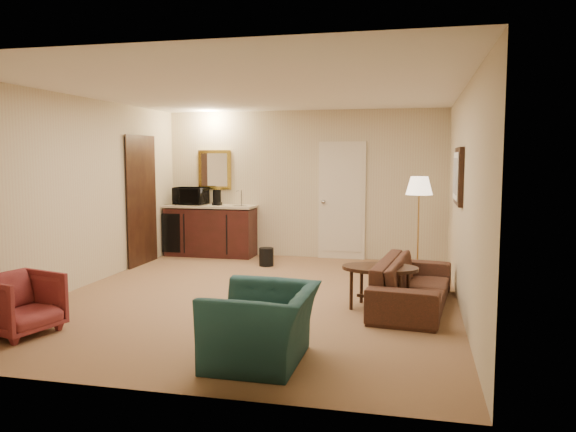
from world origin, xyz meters
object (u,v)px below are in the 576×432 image
at_px(rose_chair_near, 20,301).
at_px(microwave, 191,194).
at_px(wetbar_cabinet, 211,230).
at_px(floor_lamp, 418,226).
at_px(sofa, 413,275).
at_px(coffee_table, 380,288).
at_px(coffee_maker, 217,197).
at_px(teal_armchair, 262,313).
at_px(waste_bin, 266,257).

bearing_deg(rose_chair_near, microwave, 16.80).
xyz_separation_m(wetbar_cabinet, floor_lamp, (3.66, -0.90, 0.29)).
bearing_deg(sofa, coffee_table, 121.59).
distance_m(wetbar_cabinet, coffee_table, 4.38).
bearing_deg(rose_chair_near, coffee_maker, 10.55).
xyz_separation_m(teal_armchair, waste_bin, (-1.10, 4.20, -0.29)).
bearing_deg(microwave, teal_armchair, -56.80).
bearing_deg(teal_armchair, floor_lamp, 162.38).
distance_m(sofa, coffee_maker, 4.51).
height_order(teal_armchair, coffee_maker, coffee_maker).
height_order(rose_chair_near, coffee_maker, coffee_maker).
height_order(sofa, waste_bin, sofa).
height_order(sofa, teal_armchair, teal_armchair).
distance_m(coffee_table, waste_bin, 3.00).
bearing_deg(rose_chair_near, sofa, -48.20).
distance_m(rose_chair_near, microwave, 4.82).
xyz_separation_m(rose_chair_near, coffee_maker, (0.38, 4.72, 0.72)).
height_order(sofa, rose_chair_near, sofa).
relative_size(teal_armchair, waste_bin, 3.36).
bearing_deg(floor_lamp, coffee_maker, 165.60).
bearing_deg(coffee_table, rose_chair_near, -153.13).
distance_m(sofa, floor_lamp, 1.92).
relative_size(wetbar_cabinet, coffee_table, 1.85).
height_order(coffee_table, floor_lamp, floor_lamp).
height_order(coffee_table, microwave, microwave).
distance_m(teal_armchair, coffee_table, 2.16).
bearing_deg(sofa, coffee_maker, 57.86).
xyz_separation_m(waste_bin, coffee_maker, (-1.11, 0.72, 0.91)).
relative_size(teal_armchair, microwave, 1.76).
bearing_deg(teal_armchair, coffee_maker, -155.25).
height_order(teal_armchair, microwave, microwave).
xyz_separation_m(teal_armchair, coffee_maker, (-2.21, 4.92, 0.62)).
bearing_deg(wetbar_cabinet, sofa, -37.73).
distance_m(teal_armchair, floor_lamp, 4.24).
xyz_separation_m(floor_lamp, coffee_maker, (-3.53, 0.91, 0.31)).
relative_size(wetbar_cabinet, floor_lamp, 1.09).
relative_size(rose_chair_near, coffee_table, 0.76).
height_order(teal_armchair, coffee_table, teal_armchair).
distance_m(sofa, coffee_table, 0.43).
distance_m(teal_armchair, microwave, 5.70).
xyz_separation_m(rose_chair_near, floor_lamp, (3.91, 3.82, 0.41)).
distance_m(floor_lamp, waste_bin, 2.50).
bearing_deg(coffee_maker, rose_chair_near, -104.83).
xyz_separation_m(teal_armchair, rose_chair_near, (-2.59, 0.20, -0.10)).
xyz_separation_m(wetbar_cabinet, teal_armchair, (2.34, -4.92, -0.02)).
xyz_separation_m(teal_armchair, coffee_table, (0.89, 1.96, -0.18)).
bearing_deg(microwave, wetbar_cabinet, -0.60).
relative_size(wetbar_cabinet, rose_chair_near, 2.41).
distance_m(coffee_table, coffee_maker, 4.36).
relative_size(wetbar_cabinet, sofa, 0.84).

